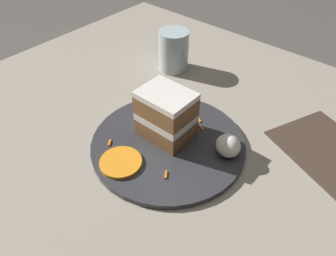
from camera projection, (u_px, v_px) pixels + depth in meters
The scene contains 8 objects.
ground_plane at pixel (172, 136), 0.70m from camera, with size 6.00×6.00×0.00m, color #4C4742.
dining_table at pixel (172, 130), 0.69m from camera, with size 1.02×0.89×0.04m, color gray.
plate at pixel (168, 144), 0.62m from camera, with size 0.29×0.29×0.01m, color #333338.
cake_slice at pixel (166, 115), 0.60m from camera, with size 0.10×0.07×0.10m.
cream_dollop at pixel (228, 146), 0.58m from camera, with size 0.05×0.04×0.04m, color white.
orange_garnish at pixel (121, 162), 0.58m from camera, with size 0.08×0.08×0.01m, color orange.
carrot_shreds_scatter at pixel (176, 127), 0.65m from camera, with size 0.14×0.19×0.00m.
drinking_glass at pixel (174, 53), 0.81m from camera, with size 0.07×0.07×0.10m.
Camera 1 is at (0.33, -0.39, 0.48)m, focal length 35.00 mm.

